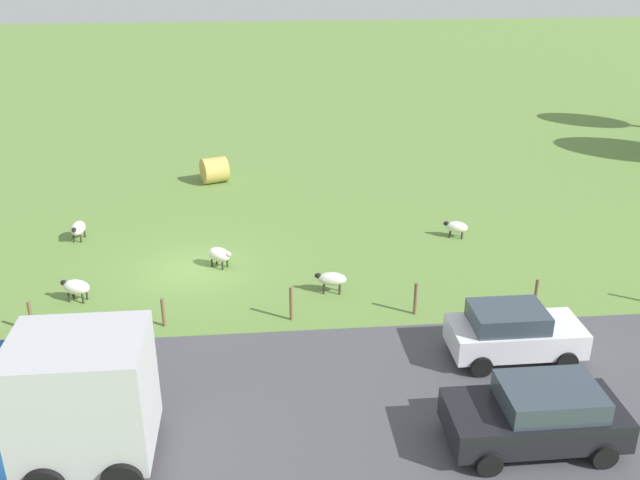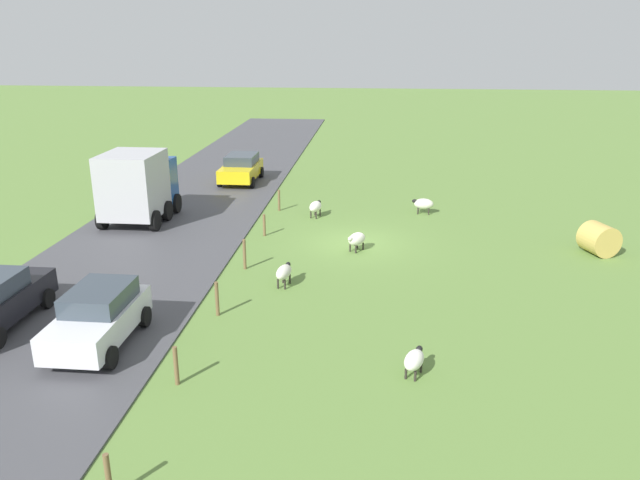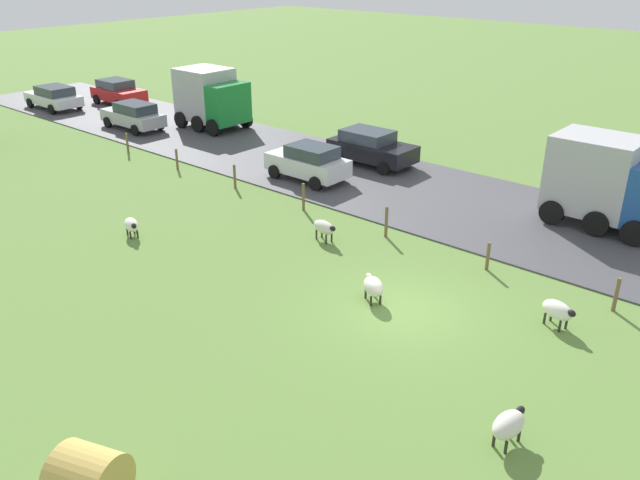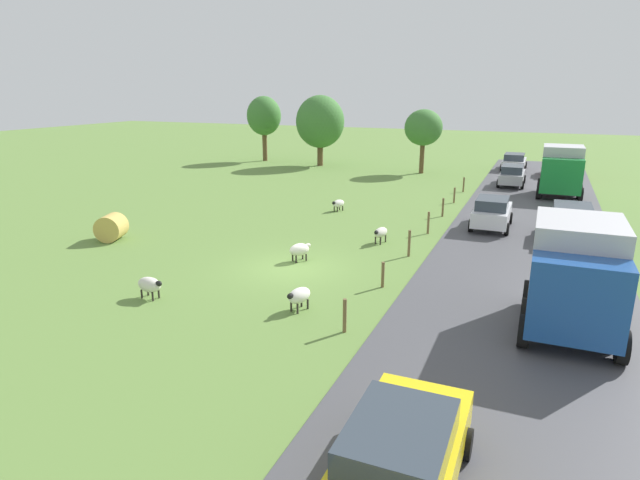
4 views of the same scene
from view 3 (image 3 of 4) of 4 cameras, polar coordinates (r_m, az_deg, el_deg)
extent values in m
plane|color=olive|center=(19.63, 7.34, -6.25)|extent=(160.00, 160.00, 0.00)
cube|color=#47474C|center=(26.87, 18.08, 1.49)|extent=(8.00, 80.00, 0.06)
ellipsoid|color=white|center=(25.24, -16.33, 1.32)|extent=(0.76, 1.02, 0.47)
ellipsoid|color=black|center=(24.80, -16.12, 1.21)|extent=(0.26, 0.31, 0.20)
cylinder|color=#2D2823|center=(25.16, -15.82, 0.51)|extent=(0.07, 0.07, 0.29)
cylinder|color=#2D2823|center=(25.11, -16.40, 0.39)|extent=(0.07, 0.07, 0.29)
cylinder|color=#2D2823|center=(25.61, -16.10, 0.90)|extent=(0.07, 0.07, 0.29)
cylinder|color=#2D2823|center=(25.56, -16.66, 0.79)|extent=(0.07, 0.07, 0.29)
ellipsoid|color=silver|center=(15.09, 16.31, -15.40)|extent=(1.02, 0.63, 0.54)
ellipsoid|color=black|center=(15.35, 17.27, -14.19)|extent=(0.28, 0.20, 0.20)
cylinder|color=#2D2823|center=(15.56, 16.18, -15.72)|extent=(0.07, 0.07, 0.32)
cylinder|color=#2D2823|center=(15.46, 17.16, -16.17)|extent=(0.07, 0.07, 0.32)
cylinder|color=#2D2823|center=(15.19, 15.10, -16.72)|extent=(0.07, 0.07, 0.32)
cylinder|color=#2D2823|center=(15.09, 16.10, -17.19)|extent=(0.07, 0.07, 0.32)
ellipsoid|color=silver|center=(23.81, 0.36, 1.15)|extent=(0.65, 1.10, 0.48)
ellipsoid|color=black|center=(23.42, 1.12, 1.02)|extent=(0.22, 0.29, 0.20)
cylinder|color=#2D2823|center=(23.83, 1.03, 0.22)|extent=(0.07, 0.07, 0.36)
cylinder|color=#2D2823|center=(23.68, 0.55, 0.05)|extent=(0.07, 0.07, 0.36)
cylinder|color=#2D2823|center=(24.23, 0.17, 0.64)|extent=(0.07, 0.07, 0.36)
cylinder|color=#2D2823|center=(24.08, -0.32, 0.48)|extent=(0.07, 0.07, 0.36)
ellipsoid|color=silver|center=(19.80, 4.73, -4.10)|extent=(0.98, 1.07, 0.55)
ellipsoid|color=silver|center=(20.11, 4.34, -3.22)|extent=(0.30, 0.32, 0.20)
cylinder|color=#2D2823|center=(20.14, 4.05, -4.73)|extent=(0.07, 0.07, 0.32)
cylinder|color=#2D2823|center=(20.23, 4.87, -4.62)|extent=(0.07, 0.07, 0.32)
cylinder|color=#2D2823|center=(19.72, 4.52, -5.43)|extent=(0.07, 0.07, 0.32)
cylinder|color=#2D2823|center=(19.81, 5.35, -5.31)|extent=(0.07, 0.07, 0.32)
ellipsoid|color=white|center=(19.67, 20.23, -5.82)|extent=(0.77, 1.07, 0.52)
ellipsoid|color=black|center=(19.39, 21.33, -6.05)|extent=(0.25, 0.30, 0.20)
cylinder|color=#2D2823|center=(19.82, 20.93, -6.92)|extent=(0.07, 0.07, 0.35)
cylinder|color=#2D2823|center=(19.61, 20.42, -7.18)|extent=(0.07, 0.07, 0.35)
cylinder|color=#2D2823|center=(20.08, 19.74, -6.30)|extent=(0.07, 0.07, 0.35)
cylinder|color=#2D2823|center=(19.87, 19.22, -6.56)|extent=(0.07, 0.07, 0.35)
cylinder|color=tan|center=(13.91, -19.77, -19.29)|extent=(1.63, 1.59, 1.30)
cylinder|color=brown|center=(21.14, 24.70, -4.41)|extent=(0.12, 0.12, 1.10)
cylinder|color=brown|center=(22.38, 14.62, -1.40)|extent=(0.12, 0.12, 1.00)
cylinder|color=brown|center=(24.22, 5.88, 1.60)|extent=(0.12, 0.12, 1.21)
cylinder|color=brown|center=(26.64, -1.48, 3.82)|extent=(0.12, 0.12, 1.17)
cylinder|color=brown|center=(29.46, -7.55, 5.59)|extent=(0.12, 0.12, 1.10)
cylinder|color=brown|center=(32.57, -12.53, 6.98)|extent=(0.12, 0.12, 1.03)
cylinder|color=brown|center=(35.88, -16.66, 8.18)|extent=(0.12, 0.12, 1.08)
cube|color=#B2B2B7|center=(27.12, 23.06, 5.42)|extent=(2.51, 3.09, 2.94)
cylinder|color=black|center=(25.94, 26.03, 0.55)|extent=(0.30, 0.96, 0.96)
cylinder|color=black|center=(28.54, 24.86, 2.83)|extent=(0.30, 0.96, 0.96)
cylinder|color=black|center=(26.26, 23.20, 1.35)|extent=(0.30, 0.96, 0.96)
cylinder|color=black|center=(28.98, 21.69, 3.69)|extent=(0.30, 0.96, 0.96)
cylinder|color=black|center=(26.74, 19.80, 2.31)|extent=(0.30, 0.96, 0.96)
cube|color=#197F33|center=(38.59, -8.08, 11.81)|extent=(2.56, 1.20, 2.30)
cube|color=#B2B2B7|center=(40.05, -10.11, 12.62)|extent=(2.56, 2.89, 2.96)
cylinder|color=black|center=(39.68, -6.59, 10.53)|extent=(0.30, 0.96, 0.96)
cylinder|color=black|center=(38.05, -9.43, 9.76)|extent=(0.30, 0.96, 0.96)
cylinder|color=black|center=(40.64, -7.89, 10.79)|extent=(0.30, 0.96, 0.96)
cylinder|color=black|center=(39.04, -10.71, 10.04)|extent=(0.30, 0.96, 0.96)
cylinder|color=black|center=(41.82, -9.37, 11.08)|extent=(0.30, 0.96, 0.96)
cylinder|color=black|center=(40.27, -12.18, 10.35)|extent=(0.30, 0.96, 0.96)
cube|color=#B7B7BC|center=(40.65, -16.20, 10.35)|extent=(1.71, 4.35, 0.70)
cube|color=#333D47|center=(40.24, -16.04, 11.16)|extent=(1.51, 2.39, 0.56)
cylinder|color=black|center=(41.45, -18.24, 9.85)|extent=(0.22, 0.64, 0.64)
cylinder|color=black|center=(42.33, -16.27, 10.38)|extent=(0.22, 0.64, 0.64)
cylinder|color=black|center=(39.12, -16.00, 9.32)|extent=(0.22, 0.64, 0.64)
cylinder|color=black|center=(40.05, -13.97, 9.87)|extent=(0.22, 0.64, 0.64)
cube|color=black|center=(32.44, 4.65, 7.91)|extent=(1.99, 4.34, 0.80)
cube|color=#333D47|center=(32.44, 4.22, 9.17)|extent=(1.75, 2.39, 0.56)
cylinder|color=black|center=(32.58, 7.68, 7.11)|extent=(0.22, 0.64, 0.64)
cylinder|color=black|center=(31.01, 5.63, 6.32)|extent=(0.22, 0.64, 0.64)
cylinder|color=black|center=(34.13, 3.70, 8.07)|extent=(0.22, 0.64, 0.64)
cylinder|color=black|center=(32.62, 1.57, 7.34)|extent=(0.22, 0.64, 0.64)
cube|color=silver|center=(30.12, -1.12, 6.68)|extent=(1.78, 3.93, 0.79)
cube|color=#333D47|center=(29.74, -0.70, 7.81)|extent=(1.57, 2.16, 0.56)
cylinder|color=black|center=(30.46, -4.04, 6.04)|extent=(0.22, 0.64, 0.64)
cylinder|color=black|center=(31.69, -1.77, 6.82)|extent=(0.22, 0.64, 0.64)
cylinder|color=black|center=(28.82, -0.39, 5.02)|extent=(0.22, 0.64, 0.64)
cylinder|color=black|center=(30.11, 1.84, 5.87)|extent=(0.22, 0.64, 0.64)
cube|color=silver|center=(47.80, -22.48, 11.44)|extent=(1.92, 4.41, 0.64)
cube|color=#333D47|center=(47.40, -22.40, 12.11)|extent=(1.69, 2.42, 0.56)
cylinder|color=black|center=(48.71, -24.23, 10.98)|extent=(0.22, 0.64, 0.64)
cylinder|color=black|center=(49.54, -22.24, 11.50)|extent=(0.22, 0.64, 0.64)
cylinder|color=black|center=(46.19, -22.61, 10.61)|extent=(0.22, 0.64, 0.64)
cylinder|color=black|center=(47.06, -20.54, 11.16)|extent=(0.22, 0.64, 0.64)
cube|color=red|center=(47.62, -17.34, 12.21)|extent=(1.94, 4.05, 0.77)
cube|color=#333D47|center=(47.75, -17.65, 13.02)|extent=(1.71, 2.23, 0.56)
cylinder|color=black|center=(47.13, -15.39, 11.84)|extent=(0.22, 0.64, 0.64)
cylinder|color=black|center=(46.10, -17.39, 11.34)|extent=(0.22, 0.64, 0.64)
cylinder|color=black|center=(49.29, -17.18, 12.15)|extent=(0.22, 0.64, 0.64)
cylinder|color=black|center=(48.30, -19.13, 11.67)|extent=(0.22, 0.64, 0.64)
camera|label=1|loc=(40.43, 26.50, 24.88)|focal=39.24mm
camera|label=2|loc=(37.07, -30.03, 19.54)|focal=34.45mm
camera|label=4|loc=(25.68, 63.21, 5.18)|focal=29.64mm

